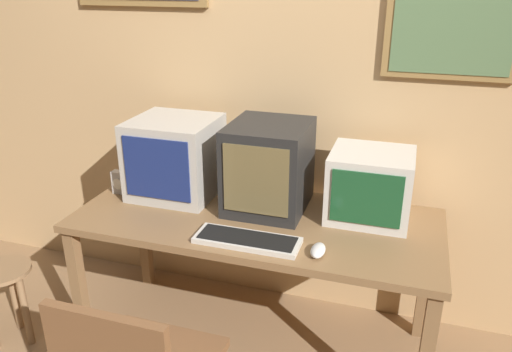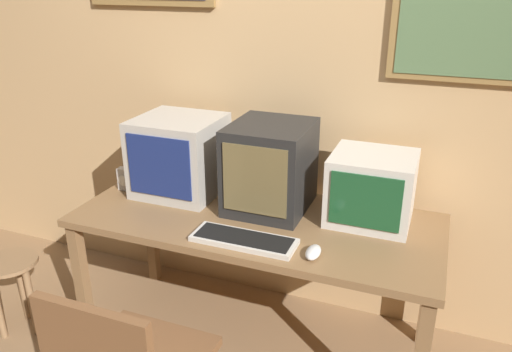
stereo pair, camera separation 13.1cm
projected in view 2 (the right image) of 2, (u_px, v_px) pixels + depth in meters
wall_back at (289, 79)px, 2.58m from camera, size 8.00×0.08×2.60m
desk at (256, 231)px, 2.41m from camera, size 1.73×0.74×0.74m
monitor_left at (179, 155)px, 2.59m from camera, size 0.42×0.41×0.40m
monitor_center at (270, 167)px, 2.41m from camera, size 0.37×0.42×0.43m
monitor_right at (372, 188)px, 2.30m from camera, size 0.38×0.36×0.32m
keyboard_main at (244, 240)px, 2.16m from camera, size 0.46×0.16×0.03m
mouse_near_keyboard at (313, 252)px, 2.04m from camera, size 0.06×0.12×0.04m
desk_clock at (126, 179)px, 2.66m from camera, size 0.08×0.05×0.12m
side_stool at (13, 280)px, 2.63m from camera, size 0.28×0.28×0.44m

